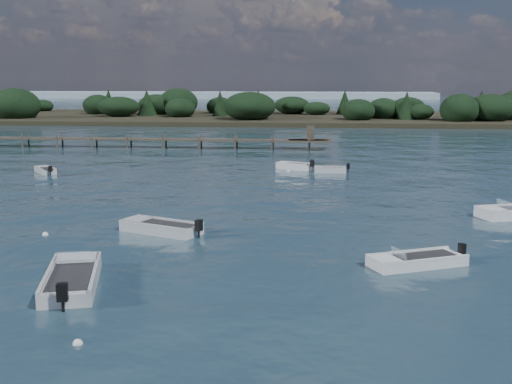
# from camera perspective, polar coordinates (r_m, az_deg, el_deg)

# --- Properties ---
(ground) EXTENTS (400.00, 400.00, 0.00)m
(ground) POSITION_cam_1_polar(r_m,az_deg,el_deg) (86.63, 2.29, 4.71)
(ground) COLOR #192D3A
(ground) RESTS_ON ground
(tender_far_grey_b) EXTENTS (3.05, 1.10, 1.05)m
(tender_far_grey_b) POSITION_cam_1_polar(r_m,az_deg,el_deg) (56.55, 6.61, 1.89)
(tender_far_grey_b) COLOR #B0B4B7
(tender_far_grey_b) RESTS_ON ground
(tender_far_grey) EXTENTS (2.71, 2.99, 1.04)m
(tender_far_grey) POSITION_cam_1_polar(r_m,az_deg,el_deg) (58.75, -18.22, 1.75)
(tender_far_grey) COLOR #B0B4B7
(tender_far_grey) RESTS_ON ground
(tender_far_white) EXTENTS (3.51, 2.47, 1.21)m
(tender_far_white) POSITION_cam_1_polar(r_m,az_deg,el_deg) (58.25, 3.41, 2.20)
(tender_far_white) COLOR white
(tender_far_white) RESTS_ON ground
(dinghy_near_olive) EXTENTS (3.26, 5.79, 1.39)m
(dinghy_near_olive) POSITION_cam_1_polar(r_m,az_deg,el_deg) (26.89, -16.03, -7.65)
(dinghy_near_olive) COLOR #B0B4B7
(dinghy_near_olive) RESTS_ON ground
(dinghy_mid_white_a) EXTENTS (4.59, 3.23, 1.08)m
(dinghy_mid_white_a) POSITION_cam_1_polar(r_m,az_deg,el_deg) (29.41, 14.08, -6.10)
(dinghy_mid_white_a) COLOR white
(dinghy_mid_white_a) RESTS_ON ground
(dinghy_mid_grey) EXTENTS (4.80, 3.29, 1.21)m
(dinghy_mid_grey) POSITION_cam_1_polar(r_m,az_deg,el_deg) (34.89, -8.44, -3.30)
(dinghy_mid_grey) COLOR #B0B4B7
(dinghy_mid_grey) RESTS_ON ground
(buoy_a) EXTENTS (0.32, 0.32, 0.32)m
(buoy_a) POSITION_cam_1_polar(r_m,az_deg,el_deg) (21.35, -15.57, -12.88)
(buoy_a) COLOR silver
(buoy_a) RESTS_ON ground
(buoy_b) EXTENTS (0.32, 0.32, 0.32)m
(buoy_b) POSITION_cam_1_polar(r_m,az_deg,el_deg) (30.07, 10.54, -5.88)
(buoy_b) COLOR silver
(buoy_b) RESTS_ON ground
(buoy_c) EXTENTS (0.32, 0.32, 0.32)m
(buoy_c) POSITION_cam_1_polar(r_m,az_deg,el_deg) (35.79, -18.22, -3.64)
(buoy_c) COLOR silver
(buoy_c) RESTS_ON ground
(buoy_d) EXTENTS (0.32, 0.32, 0.32)m
(buoy_d) POSITION_cam_1_polar(r_m,az_deg,el_deg) (41.33, 21.00, -2.00)
(buoy_d) COLOR silver
(buoy_d) RESTS_ON ground
(buoy_e) EXTENTS (0.32, 0.32, 0.32)m
(buoy_e) POSITION_cam_1_polar(r_m,az_deg,el_deg) (56.78, 2.89, 1.83)
(buoy_e) COLOR silver
(buoy_e) RESTS_ON ground
(jetty) EXTENTS (64.50, 3.20, 3.40)m
(jetty) POSITION_cam_1_polar(r_m,az_deg,el_deg) (79.03, -14.21, 4.60)
(jetty) COLOR #453D33
(jetty) RESTS_ON ground
(far_headland) EXTENTS (190.00, 40.00, 5.80)m
(far_headland) POSITION_cam_1_polar(r_m,az_deg,el_deg) (127.87, 14.68, 7.03)
(far_headland) COLOR black
(far_headland) RESTS_ON ground
(distant_haze) EXTENTS (280.00, 20.00, 2.40)m
(distant_haze) POSITION_cam_1_polar(r_m,az_deg,el_deg) (273.20, -14.99, 8.10)
(distant_haze) COLOR #8EA4B0
(distant_haze) RESTS_ON ground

